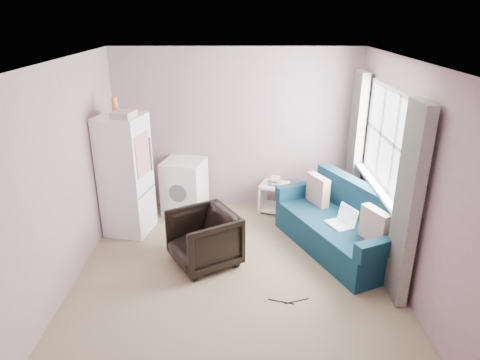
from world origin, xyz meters
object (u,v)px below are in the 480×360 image
object	(u,v)px
washing_machine	(185,185)
side_table	(274,195)
fridge	(126,175)
sofa	(342,227)
armchair	(204,236)

from	to	relation	value
washing_machine	side_table	xyz separation A→B (m)	(1.41, 0.01, -0.17)
fridge	sofa	size ratio (longest dim) A/B	0.91
armchair	fridge	distance (m)	1.52
side_table	sofa	xyz separation A→B (m)	(0.82, -1.15, 0.05)
armchair	fridge	world-z (taller)	fridge
washing_machine	fridge	bearing A→B (deg)	-125.04
armchair	side_table	xyz separation A→B (m)	(0.99, 1.53, -0.12)
side_table	sofa	distance (m)	1.41
fridge	side_table	xyz separation A→B (m)	(2.13, 0.66, -0.59)
side_table	sofa	size ratio (longest dim) A/B	0.27
sofa	fridge	bearing A→B (deg)	146.06
fridge	sofa	distance (m)	3.03
fridge	washing_machine	size ratio (longest dim) A/B	2.28
washing_machine	side_table	distance (m)	1.42
washing_machine	side_table	world-z (taller)	washing_machine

